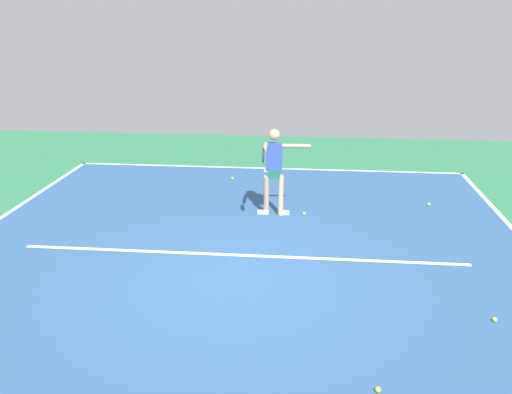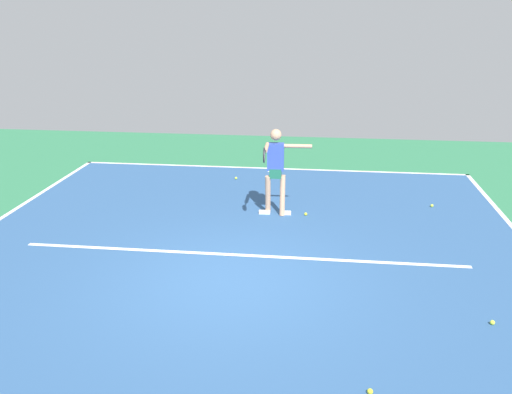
# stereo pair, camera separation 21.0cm
# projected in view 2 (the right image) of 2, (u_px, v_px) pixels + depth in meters

# --- Properties ---
(ground_plane) EXTENTS (21.61, 21.61, 0.00)m
(ground_plane) POSITION_uv_depth(u_px,v_px,m) (231.00, 281.00, 8.70)
(ground_plane) COLOR #2D754C
(court_surface) EXTENTS (10.53, 13.46, 0.00)m
(court_surface) POSITION_uv_depth(u_px,v_px,m) (231.00, 281.00, 8.70)
(court_surface) COLOR #2D5484
(court_surface) RESTS_ON ground_plane
(court_line_baseline_near) EXTENTS (10.53, 0.10, 0.01)m
(court_line_baseline_near) POSITION_uv_depth(u_px,v_px,m) (271.00, 168.00, 14.98)
(court_line_baseline_near) COLOR white
(court_line_baseline_near) RESTS_ON ground_plane
(court_line_service) EXTENTS (7.89, 0.10, 0.01)m
(court_line_service) POSITION_uv_depth(u_px,v_px,m) (240.00, 255.00, 9.63)
(court_line_service) COLOR white
(court_line_service) RESTS_ON ground_plane
(court_line_centre_mark) EXTENTS (0.10, 0.30, 0.01)m
(court_line_centre_mark) POSITION_uv_depth(u_px,v_px,m) (270.00, 170.00, 14.79)
(court_line_centre_mark) COLOR white
(court_line_centre_mark) RESTS_ON ground_plane
(tennis_player) EXTENTS (1.08, 1.20, 1.84)m
(tennis_player) POSITION_uv_depth(u_px,v_px,m) (276.00, 166.00, 11.21)
(tennis_player) COLOR tan
(tennis_player) RESTS_ON ground_plane
(tennis_ball_near_service_line) EXTENTS (0.07, 0.07, 0.07)m
(tennis_ball_near_service_line) POSITION_uv_depth(u_px,v_px,m) (492.00, 322.00, 7.48)
(tennis_ball_near_service_line) COLOR #C6E53D
(tennis_ball_near_service_line) RESTS_ON ground_plane
(tennis_ball_near_player) EXTENTS (0.07, 0.07, 0.07)m
(tennis_ball_near_player) POSITION_uv_depth(u_px,v_px,m) (236.00, 178.00, 13.99)
(tennis_ball_near_player) COLOR #C6E53D
(tennis_ball_near_player) RESTS_ON ground_plane
(tennis_ball_by_baseline) EXTENTS (0.07, 0.07, 0.07)m
(tennis_ball_by_baseline) POSITION_uv_depth(u_px,v_px,m) (306.00, 214.00, 11.50)
(tennis_ball_by_baseline) COLOR yellow
(tennis_ball_by_baseline) RESTS_ON ground_plane
(tennis_ball_centre_court) EXTENTS (0.07, 0.07, 0.07)m
(tennis_ball_centre_court) POSITION_uv_depth(u_px,v_px,m) (370.00, 391.00, 6.12)
(tennis_ball_centre_court) COLOR yellow
(tennis_ball_centre_court) RESTS_ON ground_plane
(tennis_ball_far_corner) EXTENTS (0.07, 0.07, 0.07)m
(tennis_ball_far_corner) POSITION_uv_depth(u_px,v_px,m) (432.00, 206.00, 12.00)
(tennis_ball_far_corner) COLOR #C6E53D
(tennis_ball_far_corner) RESTS_ON ground_plane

